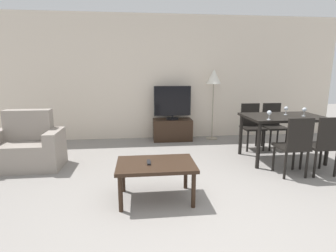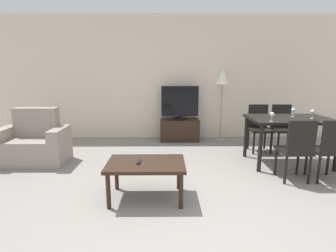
{
  "view_description": "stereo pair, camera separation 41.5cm",
  "coord_description": "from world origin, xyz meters",
  "px_view_note": "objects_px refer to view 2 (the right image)",
  "views": [
    {
      "loc": [
        -0.57,
        -2.23,
        1.51
      ],
      "look_at": [
        -0.12,
        1.82,
        0.65
      ],
      "focal_mm": 28.0,
      "sensor_mm": 36.0,
      "label": 1
    },
    {
      "loc": [
        -0.16,
        -2.25,
        1.51
      ],
      "look_at": [
        -0.12,
        1.82,
        0.65
      ],
      "focal_mm": 28.0,
      "sensor_mm": 36.0,
      "label": 2
    }
  ],
  "objects_px": {
    "dining_chair_far_left": "(259,126)",
    "wine_glass_left": "(272,115)",
    "tv_stand": "(180,130)",
    "wine_glass_right": "(313,112)",
    "tv": "(180,103)",
    "dining_chair_near": "(297,148)",
    "wine_glass_center": "(293,111)",
    "dining_table": "(290,124)",
    "dining_chair_near_right": "(330,147)",
    "dining_chair_far": "(283,126)",
    "floor_lamp": "(222,80)",
    "armchair": "(34,144)",
    "coffee_table": "(146,167)",
    "remote_primary": "(139,161)"
  },
  "relations": [
    {
      "from": "dining_table",
      "to": "dining_chair_near_right",
      "type": "bearing_deg",
      "value": -72.88
    },
    {
      "from": "dining_chair_far_left",
      "to": "wine_glass_left",
      "type": "bearing_deg",
      "value": -100.97
    },
    {
      "from": "tv",
      "to": "dining_table",
      "type": "bearing_deg",
      "value": -41.54
    },
    {
      "from": "wine_glass_left",
      "to": "wine_glass_right",
      "type": "bearing_deg",
      "value": 18.27
    },
    {
      "from": "dining_chair_far",
      "to": "remote_primary",
      "type": "height_order",
      "value": "dining_chair_far"
    },
    {
      "from": "coffee_table",
      "to": "wine_glass_center",
      "type": "distance_m",
      "value": 2.69
    },
    {
      "from": "armchair",
      "to": "dining_chair_far_left",
      "type": "bearing_deg",
      "value": 9.35
    },
    {
      "from": "wine_glass_left",
      "to": "floor_lamp",
      "type": "bearing_deg",
      "value": 101.36
    },
    {
      "from": "wine_glass_left",
      "to": "tv_stand",
      "type": "bearing_deg",
      "value": 124.71
    },
    {
      "from": "dining_chair_near",
      "to": "dining_chair_near_right",
      "type": "distance_m",
      "value": 0.45
    },
    {
      "from": "dining_table",
      "to": "remote_primary",
      "type": "distance_m",
      "value": 2.62
    },
    {
      "from": "armchair",
      "to": "coffee_table",
      "type": "xyz_separation_m",
      "value": [
        1.95,
        -1.27,
        0.08
      ]
    },
    {
      "from": "dining_chair_near",
      "to": "wine_glass_center",
      "type": "height_order",
      "value": "wine_glass_center"
    },
    {
      "from": "dining_table",
      "to": "floor_lamp",
      "type": "relative_size",
      "value": 0.83
    },
    {
      "from": "dining_chair_far",
      "to": "wine_glass_left",
      "type": "height_order",
      "value": "wine_glass_left"
    },
    {
      "from": "dining_chair_near_right",
      "to": "wine_glass_center",
      "type": "height_order",
      "value": "wine_glass_center"
    },
    {
      "from": "tv",
      "to": "tv_stand",
      "type": "bearing_deg",
      "value": 90.0
    },
    {
      "from": "tv_stand",
      "to": "dining_table",
      "type": "distance_m",
      "value": 2.31
    },
    {
      "from": "dining_chair_far",
      "to": "wine_glass_left",
      "type": "xyz_separation_m",
      "value": [
        -0.65,
        -1.05,
        0.38
      ]
    },
    {
      "from": "dining_chair_near",
      "to": "armchair",
      "type": "bearing_deg",
      "value": 168.52
    },
    {
      "from": "tv_stand",
      "to": "wine_glass_left",
      "type": "xyz_separation_m",
      "value": [
        1.27,
        -1.83,
        0.64
      ]
    },
    {
      "from": "dining_chair_far",
      "to": "wine_glass_center",
      "type": "height_order",
      "value": "wine_glass_center"
    },
    {
      "from": "dining_chair_near",
      "to": "dining_chair_far",
      "type": "distance_m",
      "value": 1.53
    },
    {
      "from": "tv",
      "to": "wine_glass_left",
      "type": "distance_m",
      "value": 2.22
    },
    {
      "from": "dining_chair_near_right",
      "to": "remote_primary",
      "type": "xyz_separation_m",
      "value": [
        -2.54,
        -0.47,
        -0.03
      ]
    },
    {
      "from": "dining_chair_near_right",
      "to": "floor_lamp",
      "type": "distance_m",
      "value": 2.58
    },
    {
      "from": "dining_chair_near",
      "to": "wine_glass_left",
      "type": "relative_size",
      "value": 6.03
    },
    {
      "from": "floor_lamp",
      "to": "armchair",
      "type": "bearing_deg",
      "value": -157.26
    },
    {
      "from": "remote_primary",
      "to": "wine_glass_center",
      "type": "relative_size",
      "value": 1.03
    },
    {
      "from": "tv_stand",
      "to": "dining_chair_near_right",
      "type": "bearing_deg",
      "value": -49.32
    },
    {
      "from": "tv",
      "to": "dining_chair_near",
      "type": "xyz_separation_m",
      "value": [
        1.47,
        -2.23,
        -0.35
      ]
    },
    {
      "from": "tv_stand",
      "to": "coffee_table",
      "type": "relative_size",
      "value": 0.92
    },
    {
      "from": "armchair",
      "to": "tv",
      "type": "xyz_separation_m",
      "value": [
        2.49,
        1.43,
        0.51
      ]
    },
    {
      "from": "floor_lamp",
      "to": "remote_primary",
      "type": "height_order",
      "value": "floor_lamp"
    },
    {
      "from": "tv_stand",
      "to": "floor_lamp",
      "type": "xyz_separation_m",
      "value": [
        0.9,
        -0.01,
        1.08
      ]
    },
    {
      "from": "wine_glass_left",
      "to": "wine_glass_right",
      "type": "distance_m",
      "value": 0.78
    },
    {
      "from": "floor_lamp",
      "to": "wine_glass_center",
      "type": "bearing_deg",
      "value": -58.22
    },
    {
      "from": "dining_table",
      "to": "armchair",
      "type": "bearing_deg",
      "value": 178.96
    },
    {
      "from": "tv",
      "to": "wine_glass_left",
      "type": "xyz_separation_m",
      "value": [
        1.27,
        -1.83,
        0.04
      ]
    },
    {
      "from": "tv",
      "to": "dining_chair_near",
      "type": "distance_m",
      "value": 2.69
    },
    {
      "from": "tv",
      "to": "floor_lamp",
      "type": "xyz_separation_m",
      "value": [
        0.9,
        -0.0,
        0.48
      ]
    },
    {
      "from": "tv",
      "to": "dining_chair_near",
      "type": "bearing_deg",
      "value": -56.61
    },
    {
      "from": "dining_chair_near_right",
      "to": "wine_glass_center",
      "type": "xyz_separation_m",
      "value": [
        -0.14,
        0.81,
        0.38
      ]
    },
    {
      "from": "tv",
      "to": "dining_chair_far_left",
      "type": "relative_size",
      "value": 0.91
    },
    {
      "from": "dining_chair_far_left",
      "to": "dining_chair_near",
      "type": "bearing_deg",
      "value": -90.0
    },
    {
      "from": "tv_stand",
      "to": "wine_glass_right",
      "type": "relative_size",
      "value": 5.76
    },
    {
      "from": "armchair",
      "to": "coffee_table",
      "type": "relative_size",
      "value": 1.17
    },
    {
      "from": "dining_chair_near_right",
      "to": "dining_table",
      "type": "bearing_deg",
      "value": 107.12
    },
    {
      "from": "tv",
      "to": "remote_primary",
      "type": "bearing_deg",
      "value": -103.0
    },
    {
      "from": "armchair",
      "to": "dining_chair_far",
      "type": "height_order",
      "value": "armchair"
    }
  ]
}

